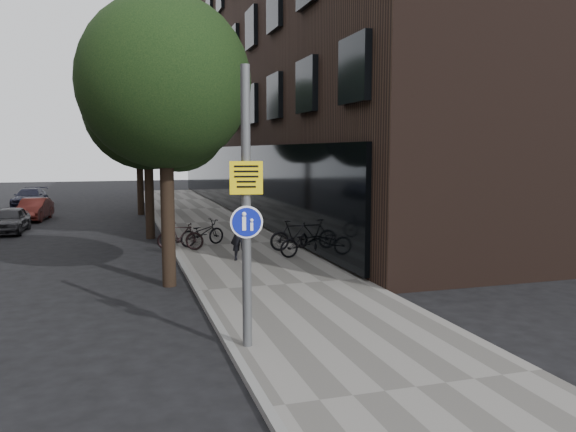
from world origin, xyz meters
name	(u,v)px	position (x,y,z in m)	size (l,w,h in m)	color
ground	(321,328)	(0.00, 0.00, 0.00)	(120.00, 120.00, 0.00)	black
sidewalk	(234,245)	(0.25, 10.00, 0.06)	(4.50, 60.00, 0.12)	slate
curb_edge	(173,248)	(-2.00, 10.00, 0.07)	(0.15, 60.00, 0.13)	slate
building_right_dark_brick	(327,60)	(8.50, 22.00, 9.00)	(12.00, 40.00, 18.00)	black
street_tree_near	(167,90)	(-2.53, 4.64, 5.11)	(4.40, 4.40, 7.50)	black
street_tree_mid	(149,112)	(-2.53, 13.14, 5.11)	(5.00, 5.00, 7.80)	black
street_tree_far	(140,123)	(-2.53, 22.14, 5.11)	(5.00, 5.00, 7.80)	black
signpost	(246,208)	(-1.72, -0.91, 2.58)	(0.56, 0.16, 4.88)	#595B5E
pedestrian	(240,234)	(-0.20, 6.79, 0.96)	(0.62, 0.40, 1.69)	black
parked_bike_facade_near	(306,242)	(2.00, 6.82, 0.60)	(0.63, 1.81, 0.95)	black
parked_bike_facade_far	(295,235)	(2.00, 8.03, 0.65)	(0.50, 1.76, 1.06)	black
parked_bike_curb_near	(202,233)	(-0.93, 9.96, 0.59)	(0.63, 1.79, 0.94)	black
parked_bike_curb_far	(180,236)	(-1.80, 9.23, 0.61)	(0.46, 1.64, 0.98)	black
parked_car_near	(10,220)	(-8.37, 16.40, 0.57)	(1.34, 3.34, 1.14)	black
parked_car_mid	(34,209)	(-7.97, 20.99, 0.56)	(1.19, 3.42, 1.13)	maroon
parked_car_far	(30,198)	(-9.18, 28.59, 0.60)	(1.68, 4.12, 1.20)	black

